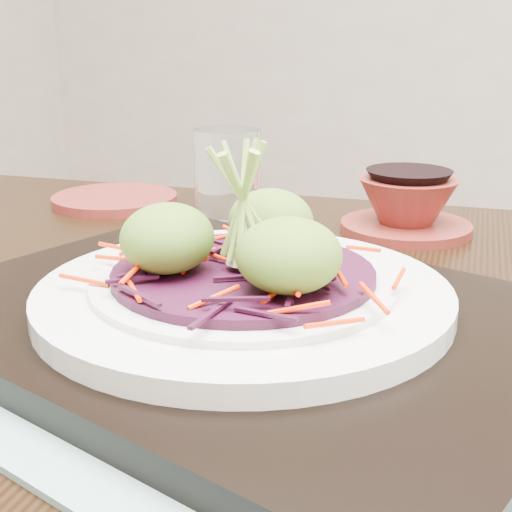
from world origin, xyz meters
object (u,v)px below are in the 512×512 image
at_px(terracotta_bowl_set, 407,208).
at_px(dining_table, 311,411).
at_px(serving_tray, 244,319).
at_px(terracotta_side_plate, 115,199).
at_px(white_plate, 244,293).
at_px(water_glass, 228,177).

bearing_deg(terracotta_bowl_set, dining_table, -92.80).
bearing_deg(serving_tray, terracotta_side_plate, 150.29).
height_order(dining_table, white_plate, white_plate).
distance_m(serving_tray, terracotta_bowl_set, 0.32).
xyz_separation_m(dining_table, white_plate, (-0.02, -0.08, 0.13)).
distance_m(terracotta_side_plate, water_glass, 0.18).
relative_size(water_glass, terracotta_bowl_set, 0.59).
height_order(serving_tray, terracotta_bowl_set, terracotta_bowl_set).
distance_m(serving_tray, water_glass, 0.31).
bearing_deg(dining_table, terracotta_bowl_set, 79.12).
bearing_deg(terracotta_bowl_set, water_glass, -164.92).
bearing_deg(serving_tray, water_glass, 132.05).
height_order(serving_tray, water_glass, water_glass).
bearing_deg(water_glass, terracotta_side_plate, 171.98).
relative_size(terracotta_side_plate, water_glass, 1.47).
relative_size(dining_table, serving_tray, 2.78).
relative_size(white_plate, terracotta_bowl_set, 1.60).
distance_m(dining_table, water_glass, 0.30).
distance_m(white_plate, terracotta_bowl_set, 0.32).
xyz_separation_m(dining_table, serving_tray, (-0.02, -0.08, 0.11)).
relative_size(white_plate, terracotta_side_plate, 1.86).
height_order(dining_table, terracotta_bowl_set, terracotta_bowl_set).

